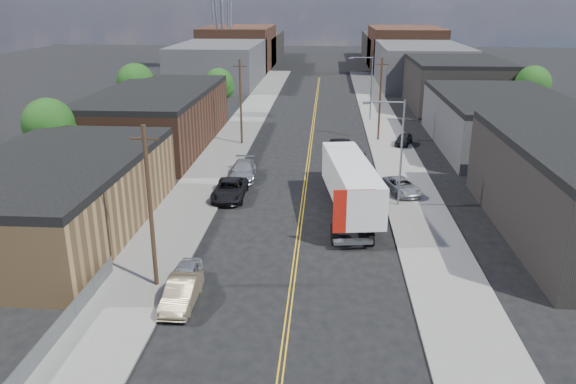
# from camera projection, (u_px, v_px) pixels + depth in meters

# --- Properties ---
(ground) EXTENTS (260.00, 260.00, 0.00)m
(ground) POSITION_uv_depth(u_px,v_px,m) (314.00, 120.00, 80.70)
(ground) COLOR black
(ground) RESTS_ON ground
(centerline) EXTENTS (0.32, 120.00, 0.01)m
(centerline) POSITION_uv_depth(u_px,v_px,m) (310.00, 146.00, 66.56)
(centerline) COLOR gold
(centerline) RESTS_ON ground
(sidewalk_left) EXTENTS (5.00, 140.00, 0.15)m
(sidewalk_left) POSITION_uv_depth(u_px,v_px,m) (231.00, 144.00, 67.17)
(sidewalk_left) COLOR slate
(sidewalk_left) RESTS_ON ground
(sidewalk_right) EXTENTS (5.00, 140.00, 0.15)m
(sidewalk_right) POSITION_uv_depth(u_px,v_px,m) (391.00, 146.00, 65.91)
(sidewalk_right) COLOR slate
(sidewalk_right) RESTS_ON ground
(warehouse_tan) EXTENTS (12.00, 22.00, 5.60)m
(warehouse_tan) POSITION_uv_depth(u_px,v_px,m) (55.00, 196.00, 41.39)
(warehouse_tan) COLOR olive
(warehouse_tan) RESTS_ON ground
(warehouse_brown) EXTENTS (12.00, 26.00, 6.60)m
(warehouse_brown) POSITION_uv_depth(u_px,v_px,m) (157.00, 118.00, 65.73)
(warehouse_brown) COLOR #472A1C
(warehouse_brown) RESTS_ON ground
(industrial_right_b) EXTENTS (14.00, 24.00, 6.10)m
(industrial_right_b) POSITION_uv_depth(u_px,v_px,m) (500.00, 121.00, 65.04)
(industrial_right_b) COLOR #38383A
(industrial_right_b) RESTS_ON ground
(industrial_right_c) EXTENTS (14.00, 22.00, 7.60)m
(industrial_right_c) POSITION_uv_depth(u_px,v_px,m) (454.00, 83.00, 89.30)
(industrial_right_c) COLOR black
(industrial_right_c) RESTS_ON ground
(skyline_left_a) EXTENTS (16.00, 30.00, 8.00)m
(skyline_left_a) POSITION_uv_depth(u_px,v_px,m) (220.00, 63.00, 113.69)
(skyline_left_a) COLOR #38383A
(skyline_left_a) RESTS_ON ground
(skyline_right_a) EXTENTS (16.00, 30.00, 8.00)m
(skyline_right_a) POSITION_uv_depth(u_px,v_px,m) (420.00, 65.00, 111.04)
(skyline_right_a) COLOR #38383A
(skyline_right_a) RESTS_ON ground
(skyline_left_b) EXTENTS (16.00, 26.00, 10.00)m
(skyline_left_b) POSITION_uv_depth(u_px,v_px,m) (239.00, 48.00, 136.92)
(skyline_left_b) COLOR #472A1C
(skyline_left_b) RESTS_ON ground
(skyline_right_b) EXTENTS (16.00, 26.00, 10.00)m
(skyline_right_b) POSITION_uv_depth(u_px,v_px,m) (404.00, 49.00, 134.27)
(skyline_right_b) COLOR #472A1C
(skyline_right_b) RESTS_ON ground
(skyline_left_c) EXTENTS (16.00, 40.00, 7.00)m
(skyline_left_c) POSITION_uv_depth(u_px,v_px,m) (250.00, 47.00, 156.26)
(skyline_left_c) COLOR black
(skyline_left_c) RESTS_ON ground
(skyline_right_c) EXTENTS (16.00, 40.00, 7.00)m
(skyline_right_c) POSITION_uv_depth(u_px,v_px,m) (395.00, 48.00, 153.61)
(skyline_right_c) COLOR black
(skyline_right_c) RESTS_ON ground
(streetlight_near) EXTENTS (3.39, 0.25, 9.00)m
(streetlight_near) POSITION_uv_depth(u_px,v_px,m) (397.00, 145.00, 45.46)
(streetlight_near) COLOR gray
(streetlight_near) RESTS_ON ground
(streetlight_far) EXTENTS (3.39, 0.25, 9.00)m
(streetlight_far) POSITION_uv_depth(u_px,v_px,m) (369.00, 83.00, 78.45)
(streetlight_far) COLOR gray
(streetlight_far) RESTS_ON ground
(utility_pole_left_near) EXTENTS (1.60, 0.26, 10.00)m
(utility_pole_left_near) POSITION_uv_depth(u_px,v_px,m) (150.00, 207.00, 32.44)
(utility_pole_left_near) COLOR black
(utility_pole_left_near) RESTS_ON ground
(utility_pole_left_far) EXTENTS (1.60, 0.26, 10.00)m
(utility_pole_left_far) POSITION_uv_depth(u_px,v_px,m) (241.00, 102.00, 65.42)
(utility_pole_left_far) COLOR black
(utility_pole_left_far) RESTS_ON ground
(utility_pole_right) EXTENTS (1.60, 0.26, 10.00)m
(utility_pole_right) POSITION_uv_depth(u_px,v_px,m) (380.00, 99.00, 67.16)
(utility_pole_right) COLOR black
(utility_pole_right) RESTS_ON ground
(chainlink_fence) EXTENTS (0.05, 16.00, 1.22)m
(chainlink_fence) POSITION_uv_depth(u_px,v_px,m) (53.00, 336.00, 28.00)
(chainlink_fence) COLOR slate
(chainlink_fence) RESTS_ON ground
(tree_left_near) EXTENTS (4.85, 4.76, 7.91)m
(tree_left_near) POSITION_uv_depth(u_px,v_px,m) (50.00, 127.00, 52.32)
(tree_left_near) COLOR black
(tree_left_near) RESTS_ON ground
(tree_left_mid) EXTENTS (5.10, 5.04, 8.37)m
(tree_left_mid) POSITION_uv_depth(u_px,v_px,m) (136.00, 85.00, 75.78)
(tree_left_mid) COLOR black
(tree_left_mid) RESTS_ON ground
(tree_left_far) EXTENTS (4.35, 4.20, 6.97)m
(tree_left_far) POSITION_uv_depth(u_px,v_px,m) (219.00, 85.00, 82.01)
(tree_left_far) COLOR black
(tree_left_far) RESTS_ON ground
(tree_right_far) EXTENTS (4.85, 4.76, 7.91)m
(tree_right_far) POSITION_uv_depth(u_px,v_px,m) (533.00, 86.00, 77.00)
(tree_right_far) COLOR black
(tree_right_far) RESTS_ON ground
(semi_truck) EXTENTS (4.66, 17.23, 4.43)m
(semi_truck) POSITION_uv_depth(u_px,v_px,m) (350.00, 179.00, 46.11)
(semi_truck) COLOR silver
(semi_truck) RESTS_ON ground
(car_left_a) EXTENTS (1.80, 4.24, 1.43)m
(car_left_a) POSITION_uv_depth(u_px,v_px,m) (185.00, 277.00, 33.77)
(car_left_a) COLOR #ADB0B3
(car_left_a) RESTS_ON ground
(car_left_b) EXTENTS (1.62, 4.59, 1.51)m
(car_left_b) POSITION_uv_depth(u_px,v_px,m) (182.00, 293.00, 31.85)
(car_left_b) COLOR #7E6E52
(car_left_b) RESTS_ON ground
(car_left_c) EXTENTS (2.75, 5.83, 1.61)m
(car_left_c) POSITION_uv_depth(u_px,v_px,m) (230.00, 190.00, 48.82)
(car_left_c) COLOR black
(car_left_c) RESTS_ON ground
(car_left_d) EXTENTS (2.67, 5.77, 1.63)m
(car_left_d) POSITION_uv_depth(u_px,v_px,m) (243.00, 170.00, 54.31)
(car_left_d) COLOR #A0A3A5
(car_left_d) RESTS_ON ground
(car_right_lot_a) EXTENTS (3.51, 5.20, 1.33)m
(car_right_lot_a) POSITION_uv_depth(u_px,v_px,m) (402.00, 186.00, 49.70)
(car_right_lot_a) COLOR #ADAFB2
(car_right_lot_a) RESTS_ON sidewalk_right
(car_right_lot_c) EXTENTS (2.76, 4.23, 1.34)m
(car_right_lot_c) POSITION_uv_depth(u_px,v_px,m) (404.00, 139.00, 66.19)
(car_right_lot_c) COLOR black
(car_right_lot_c) RESTS_ON sidewalk_right
(car_ahead_truck) EXTENTS (2.73, 5.39, 1.46)m
(car_ahead_truck) POSITION_uv_depth(u_px,v_px,m) (341.00, 146.00, 63.26)
(car_ahead_truck) COLOR black
(car_ahead_truck) RESTS_ON ground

